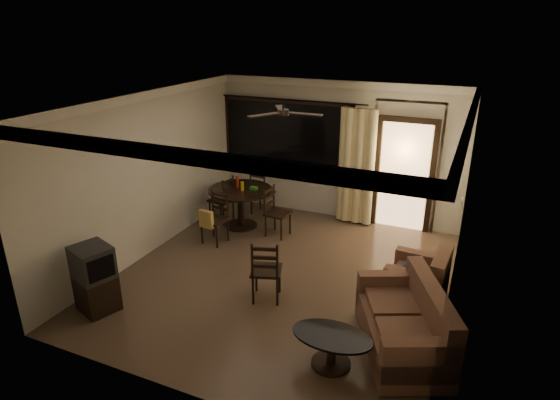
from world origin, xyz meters
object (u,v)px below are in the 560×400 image
at_px(sofa, 407,326).
at_px(armchair, 420,281).
at_px(dining_chair_south, 215,227).
at_px(tv_cabinet, 95,279).
at_px(dining_chair_north, 262,201).
at_px(coffee_table, 332,345).
at_px(side_chair, 266,281).
at_px(dining_table, 241,197).
at_px(dining_chair_west, 222,207).
at_px(dining_chair_east, 277,221).

bearing_deg(sofa, armchair, 65.95).
bearing_deg(dining_chair_south, armchair, -0.86).
distance_m(tv_cabinet, armchair, 4.62).
xyz_separation_m(dining_chair_north, coffee_table, (2.80, -3.93, 0.00)).
relative_size(sofa, side_chair, 1.86).
bearing_deg(armchair, tv_cabinet, -149.62).
xyz_separation_m(sofa, armchair, (-0.01, 1.17, -0.01)).
xyz_separation_m(dining_table, armchair, (3.64, -1.34, -0.28)).
relative_size(dining_table, dining_chair_north, 1.32).
bearing_deg(side_chair, sofa, 151.97).
bearing_deg(armchair, dining_chair_west, 165.17).
distance_m(dining_chair_west, dining_chair_south, 1.03).
height_order(dining_chair_west, sofa, dining_chair_west).
distance_m(dining_chair_west, tv_cabinet, 3.47).
xyz_separation_m(coffee_table, side_chair, (-1.31, 0.98, 0.01)).
bearing_deg(dining_chair_south, side_chair, -31.58).
bearing_deg(sofa, dining_table, 121.08).
xyz_separation_m(dining_table, sofa, (3.65, -2.51, -0.27)).
relative_size(dining_chair_north, tv_cabinet, 0.97).
distance_m(dining_table, tv_cabinet, 3.41).
height_order(armchair, side_chair, side_chair).
distance_m(dining_chair_west, dining_chair_east, 1.34).
height_order(dining_chair_west, coffee_table, dining_chair_west).
height_order(dining_chair_west, dining_chair_north, same).
bearing_deg(tv_cabinet, dining_chair_west, 109.68).
height_order(tv_cabinet, side_chair, same).
height_order(dining_chair_south, sofa, dining_chair_south).
height_order(tv_cabinet, coffee_table, tv_cabinet).
relative_size(dining_chair_south, tv_cabinet, 0.97).
distance_m(dining_chair_south, tv_cabinet, 2.56).
bearing_deg(dining_table, dining_chair_north, 83.51).
relative_size(dining_table, dining_chair_west, 1.32).
bearing_deg(dining_table, dining_chair_south, -96.69).
bearing_deg(dining_chair_north, coffee_table, 132.05).
bearing_deg(coffee_table, dining_chair_west, 136.17).
bearing_deg(dining_chair_west, dining_chair_north, 146.28).
bearing_deg(dining_chair_south, sofa, -17.29).
bearing_deg(dining_chair_west, dining_chair_east, 88.33).
bearing_deg(dining_chair_north, dining_chair_west, 56.28).
relative_size(armchair, side_chair, 0.87).
xyz_separation_m(dining_table, dining_chair_north, (0.09, 0.78, -0.34)).
bearing_deg(coffee_table, dining_chair_north, 125.45).
relative_size(dining_chair_west, dining_chair_north, 1.00).
bearing_deg(side_chair, dining_chair_south, -56.79).
xyz_separation_m(dining_table, dining_chair_west, (-0.49, 0.10, -0.34)).
distance_m(dining_chair_east, coffee_table, 3.68).
height_order(dining_chair_east, side_chair, side_chair).
height_order(dining_chair_north, coffee_table, dining_chair_north).
height_order(dining_chair_south, armchair, dining_chair_south).
bearing_deg(armchair, dining_chair_east, 160.46).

